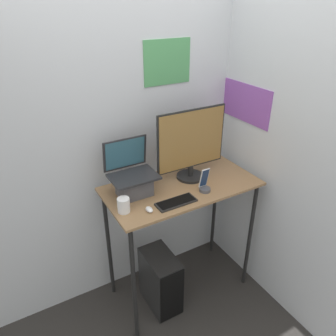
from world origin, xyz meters
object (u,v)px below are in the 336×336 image
object	(u,v)px
laptop	(133,180)
computer_tower	(161,280)
keyboard	(176,202)
monitor	(191,145)
cell_phone	(205,185)
mouse	(149,209)

from	to	relation	value
laptop	computer_tower	world-z (taller)	laptop
computer_tower	keyboard	bearing A→B (deg)	-60.51
laptop	monitor	distance (m)	0.52
cell_phone	computer_tower	bearing A→B (deg)	165.98
laptop	keyboard	distance (m)	0.35
keyboard	computer_tower	xyz separation A→B (m)	(-0.07, 0.12, -0.83)
monitor	keyboard	distance (m)	0.47
laptop	mouse	bearing A→B (deg)	-90.79
monitor	laptop	bearing A→B (deg)	179.45
mouse	monitor	bearing A→B (deg)	27.12
monitor	computer_tower	distance (m)	1.16
cell_phone	computer_tower	world-z (taller)	cell_phone
laptop	mouse	xyz separation A→B (m)	(-0.00, -0.26, -0.09)
computer_tower	monitor	bearing A→B (deg)	21.48
monitor	computer_tower	bearing A→B (deg)	-158.52
mouse	computer_tower	world-z (taller)	mouse
keyboard	laptop	bearing A→B (deg)	127.66
monitor	cell_phone	distance (m)	0.32
keyboard	computer_tower	distance (m)	0.84
cell_phone	computer_tower	xyz separation A→B (m)	(-0.33, 0.08, -0.86)
monitor	computer_tower	size ratio (longest dim) A/B	1.14
monitor	keyboard	xyz separation A→B (m)	(-0.29, -0.26, -0.27)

